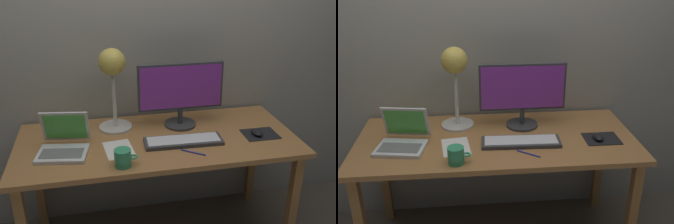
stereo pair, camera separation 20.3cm
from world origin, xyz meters
The scene contains 11 objects.
back_wall centered at (0.00, 0.40, 1.30)m, with size 4.80×0.06×2.60m, color #9E998E.
desk centered at (0.00, 0.00, 0.66)m, with size 1.60×0.70×0.74m.
monitor centered at (0.17, 0.15, 0.97)m, with size 0.52×0.19×0.40m.
keyboard_main centered at (0.13, -0.09, 0.75)m, with size 0.44×0.16×0.03m.
laptop centered at (-0.52, -0.04, 0.80)m, with size 0.29×0.29×0.21m.
desk_lamp centered at (-0.23, 0.19, 1.09)m, with size 0.20×0.20×0.49m.
mousepad centered at (0.60, -0.07, 0.74)m, with size 0.20×0.16×0.00m, color black.
mouse centered at (0.57, -0.08, 0.76)m, with size 0.06×0.10×0.03m, color black.
coffee_mug centered at (-0.22, -0.27, 0.79)m, with size 0.12×0.08×0.09m.
paper_sheet_by_keyboard centered at (-0.23, -0.09, 0.74)m, with size 0.15×0.21×0.00m, color white.
pen centered at (0.15, -0.21, 0.74)m, with size 0.01×0.01×0.14m, color #2633A5.
Camera 1 is at (-0.33, -1.89, 1.72)m, focal length 39.71 mm.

